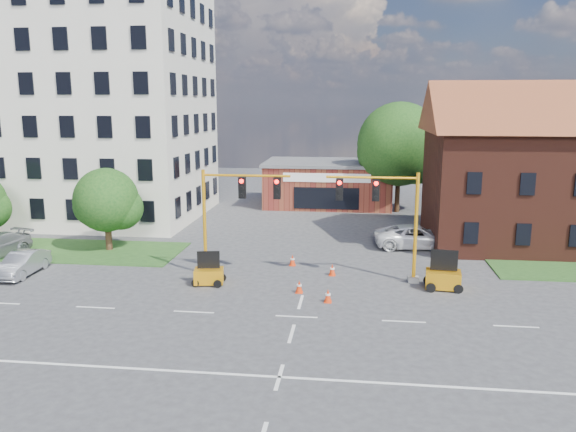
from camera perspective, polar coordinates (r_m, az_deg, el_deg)
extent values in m
plane|color=#3E3D40|center=(26.95, 0.87, -10.19)|extent=(120.00, 120.00, 0.00)
cube|color=#244A1B|center=(42.76, -25.30, -3.05)|extent=(22.00, 6.00, 0.08)
cube|color=silver|center=(52.08, -19.19, 10.90)|extent=(18.00, 15.00, 20.00)
cube|color=maroon|center=(55.55, 4.14, 3.21)|extent=(12.00, 8.00, 4.00)
cube|color=#5C5C5F|center=(55.28, 4.18, 5.41)|extent=(12.40, 8.40, 0.30)
cube|color=white|center=(51.38, 3.94, 3.89)|extent=(8.00, 0.10, 0.80)
cube|color=black|center=(51.66, 3.91, 1.80)|extent=(6.00, 0.10, 2.00)
cylinder|color=#3B2215|center=(52.63, 11.08, 2.80)|extent=(0.44, 0.44, 4.43)
sphere|color=#154314|center=(52.19, 11.25, 7.17)|extent=(7.61, 7.61, 7.61)
sphere|color=#154314|center=(52.71, 12.84, 6.05)|extent=(5.33, 5.33, 5.33)
cylinder|color=#3B2215|center=(40.07, -17.78, -1.63)|extent=(0.44, 0.44, 2.49)
sphere|color=#154314|center=(39.64, -17.98, 1.56)|extent=(4.32, 4.32, 4.32)
sphere|color=#154314|center=(39.66, -16.62, 0.81)|extent=(3.02, 3.02, 3.02)
cube|color=#969691|center=(33.55, -8.32, -5.63)|extent=(0.60, 0.60, 0.30)
cylinder|color=#FFA915|center=(32.82, -8.47, -0.70)|extent=(0.20, 0.20, 6.20)
cylinder|color=#FFA915|center=(31.77, -4.26, 4.12)|extent=(5.00, 0.14, 0.14)
cube|color=black|center=(31.92, -4.68, 2.88)|extent=(0.40, 0.32, 1.20)
cube|color=black|center=(31.58, -1.12, 2.82)|extent=(0.40, 0.32, 1.20)
sphere|color=#FF0C07|center=(31.69, -4.76, 3.54)|extent=(0.24, 0.24, 0.24)
cube|color=#969691|center=(32.61, 12.62, -6.30)|extent=(0.60, 0.60, 0.30)
cylinder|color=#FFA915|center=(31.84, 12.85, -1.24)|extent=(0.20, 0.20, 6.20)
cylinder|color=#FFA915|center=(31.19, 8.49, 3.89)|extent=(5.00, 0.14, 0.14)
cube|color=black|center=(31.30, 8.91, 2.61)|extent=(0.40, 0.32, 1.20)
cube|color=black|center=(31.29, 5.25, 2.69)|extent=(0.40, 0.32, 1.20)
sphere|color=#FF0C07|center=(31.06, 8.95, 3.28)|extent=(0.24, 0.24, 0.24)
cube|color=#FFA915|center=(31.65, -8.04, -6.04)|extent=(1.76, 1.33, 0.80)
cube|color=black|center=(31.39, -8.08, -4.42)|extent=(1.24, 0.33, 0.97)
cube|color=#FFA915|center=(31.68, 15.48, -6.20)|extent=(1.96, 1.43, 0.92)
cube|color=black|center=(31.38, 15.58, -4.34)|extent=(1.43, 0.29, 1.12)
cube|color=red|center=(30.15, 1.14, -7.76)|extent=(0.38, 0.38, 0.04)
cone|color=red|center=(30.04, 1.14, -7.16)|extent=(0.40, 0.40, 0.70)
cylinder|color=white|center=(30.02, 1.15, -7.04)|extent=(0.27, 0.27, 0.09)
cube|color=red|center=(34.98, 0.46, -5.02)|extent=(0.38, 0.38, 0.04)
cone|color=red|center=(34.89, 0.46, -4.50)|extent=(0.40, 0.40, 0.70)
cylinder|color=white|center=(34.87, 0.46, -4.39)|extent=(0.27, 0.27, 0.09)
cube|color=red|center=(28.84, 4.07, -8.69)|extent=(0.38, 0.38, 0.04)
cone|color=red|center=(28.73, 4.08, -8.07)|extent=(0.40, 0.40, 0.70)
cylinder|color=white|center=(28.71, 4.08, -7.94)|extent=(0.27, 0.27, 0.09)
cube|color=red|center=(33.13, 4.51, -6.00)|extent=(0.38, 0.38, 0.04)
cone|color=red|center=(33.03, 4.52, -5.46)|extent=(0.40, 0.40, 0.70)
cylinder|color=white|center=(33.01, 4.52, -5.34)|extent=(0.27, 0.27, 0.09)
imported|color=white|center=(39.97, 12.91, -2.06)|extent=(5.97, 3.15, 1.60)
imported|color=#94979B|center=(36.45, -25.38, -4.38)|extent=(1.62, 4.23, 1.38)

